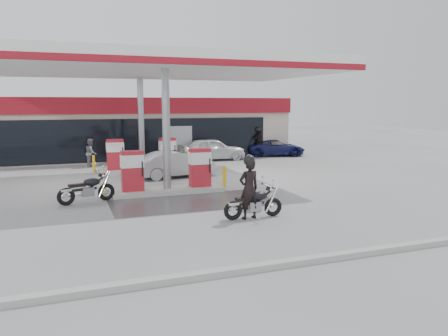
# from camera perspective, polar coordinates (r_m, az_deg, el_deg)

# --- Properties ---
(ground) EXTENTS (90.00, 90.00, 0.00)m
(ground) POSITION_cam_1_polar(r_m,az_deg,el_deg) (16.20, -5.82, -4.57)
(ground) COLOR gray
(ground) RESTS_ON ground
(wet_patch) EXTENTS (6.00, 3.00, 0.00)m
(wet_patch) POSITION_cam_1_polar(r_m,az_deg,el_deg) (16.33, -4.11, -4.44)
(wet_patch) COLOR #4C4C4F
(wet_patch) RESTS_ON ground
(drain_cover) EXTENTS (0.70, 0.70, 0.01)m
(drain_cover) POSITION_cam_1_polar(r_m,az_deg,el_deg) (14.99, 3.57, -5.59)
(drain_cover) COLOR #38383A
(drain_cover) RESTS_ON ground
(kerb) EXTENTS (28.00, 0.25, 0.15)m
(kerb) POSITION_cam_1_polar(r_m,az_deg,el_deg) (9.84, 4.66, -12.80)
(kerb) COLOR gray
(kerb) RESTS_ON ground
(store_building) EXTENTS (22.00, 8.22, 4.00)m
(store_building) POSITION_cam_1_polar(r_m,az_deg,el_deg) (31.53, -13.13, 5.26)
(store_building) COLOR beige
(store_building) RESTS_ON ground
(canopy) EXTENTS (16.00, 10.02, 5.51)m
(canopy) POSITION_cam_1_polar(r_m,az_deg,el_deg) (20.74, -9.57, 12.84)
(canopy) COLOR silver
(canopy) RESTS_ON ground
(pump_island_near) EXTENTS (5.14, 1.30, 1.78)m
(pump_island_near) POSITION_cam_1_polar(r_m,az_deg,el_deg) (17.98, -7.44, -1.00)
(pump_island_near) COLOR #9E9E99
(pump_island_near) RESTS_ON ground
(pump_island_far) EXTENTS (5.14, 1.30, 1.78)m
(pump_island_far) POSITION_cam_1_polar(r_m,az_deg,el_deg) (23.81, -10.65, 1.23)
(pump_island_far) COLOR #9E9E99
(pump_island_far) RESTS_ON ground
(main_motorcycle) EXTENTS (2.01, 0.77, 1.03)m
(main_motorcycle) POSITION_cam_1_polar(r_m,az_deg,el_deg) (13.98, 3.99, -4.71)
(main_motorcycle) COLOR black
(main_motorcycle) RESTS_ON ground
(biker_main) EXTENTS (0.77, 0.56, 1.93)m
(biker_main) POSITION_cam_1_polar(r_m,az_deg,el_deg) (13.80, 3.28, -2.74)
(biker_main) COLOR black
(biker_main) RESTS_ON ground
(parked_motorcycle) EXTENTS (2.11, 0.90, 1.10)m
(parked_motorcycle) POSITION_cam_1_polar(r_m,az_deg,el_deg) (16.83, -17.41, -2.72)
(parked_motorcycle) COLOR black
(parked_motorcycle) RESTS_ON ground
(sedan_white) EXTENTS (4.27, 1.76, 1.45)m
(sedan_white) POSITION_cam_1_polar(r_m,az_deg,el_deg) (28.12, -1.55, 2.49)
(sedan_white) COLOR white
(sedan_white) RESTS_ON ground
(attendant) EXTENTS (0.74, 0.88, 1.63)m
(attendant) POSITION_cam_1_polar(r_m,az_deg,el_deg) (26.30, -16.97, 1.92)
(attendant) COLOR slate
(attendant) RESTS_ON ground
(hatchback_silver) EXTENTS (4.12, 1.88, 1.31)m
(hatchback_silver) POSITION_cam_1_polar(r_m,az_deg,el_deg) (21.73, -6.36, 0.50)
(hatchback_silver) COLOR #919498
(hatchback_silver) RESTS_ON ground
(parked_car_right) EXTENTS (4.41, 2.79, 1.13)m
(parked_car_right) POSITION_cam_1_polar(r_m,az_deg,el_deg) (30.79, 6.73, 2.66)
(parked_car_right) COLOR navy
(parked_car_right) RESTS_ON ground
(biker_walking) EXTENTS (1.20, 1.04, 1.93)m
(biker_walking) POSITION_cam_1_polar(r_m,az_deg,el_deg) (29.96, 4.52, 3.30)
(biker_walking) COLOR black
(biker_walking) RESTS_ON ground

